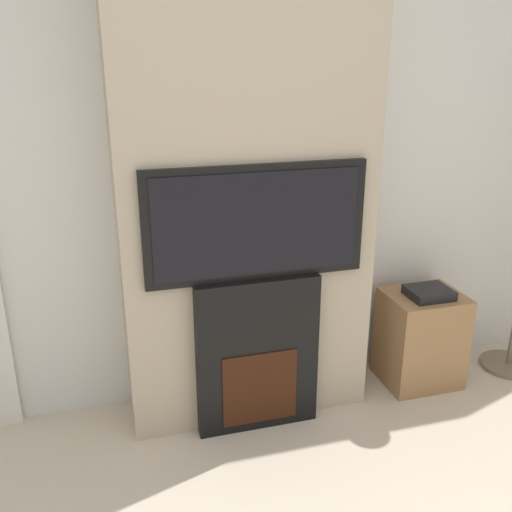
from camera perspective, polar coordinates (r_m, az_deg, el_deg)
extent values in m
cube|color=silver|center=(2.89, -2.15, 10.85)|extent=(6.00, 0.06, 2.70)
cube|color=tan|center=(2.69, -1.06, 10.18)|extent=(1.22, 0.36, 2.70)
cube|color=black|center=(2.85, 0.00, -9.63)|extent=(0.61, 0.14, 0.80)
cube|color=#33160A|center=(2.87, 0.41, -13.10)|extent=(0.38, 0.01, 0.38)
cube|color=black|center=(2.58, 0.00, 3.37)|extent=(1.03, 0.06, 0.54)
cube|color=black|center=(2.55, 0.20, 3.16)|extent=(0.95, 0.01, 0.47)
cylinder|color=#726651|center=(3.82, 23.88, -9.90)|extent=(0.33, 0.33, 0.03)
cube|color=#997047|center=(3.39, 16.10, -7.88)|extent=(0.42, 0.35, 0.54)
cube|color=black|center=(3.24, 16.92, -3.54)|extent=(0.23, 0.19, 0.05)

